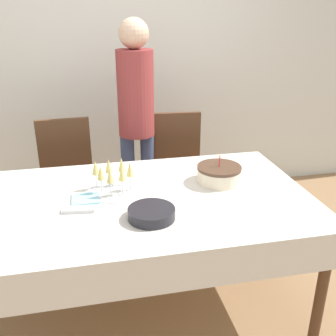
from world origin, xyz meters
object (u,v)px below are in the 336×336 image
at_px(dining_chair_far_right, 178,168).
at_px(plate_stack_main, 151,213).
at_px(dining_chair_far_left, 68,178).
at_px(birthday_cake, 219,174).
at_px(person_standing, 136,109).
at_px(champagne_tray, 113,177).

relative_size(dining_chair_far_right, plate_stack_main, 4.04).
xyz_separation_m(dining_chair_far_left, dining_chair_far_right, (0.87, -0.00, 0.00)).
relative_size(dining_chair_far_left, birthday_cake, 3.63).
bearing_deg(person_standing, champagne_tray, -106.37).
relative_size(dining_chair_far_left, plate_stack_main, 4.04).
relative_size(dining_chair_far_left, dining_chair_far_right, 1.00).
xyz_separation_m(dining_chair_far_left, person_standing, (0.56, 0.10, 0.48)).
relative_size(champagne_tray, person_standing, 0.18).
bearing_deg(dining_chair_far_left, birthday_cake, -39.55).
bearing_deg(plate_stack_main, dining_chair_far_right, 70.11).
relative_size(birthday_cake, person_standing, 0.16).
distance_m(dining_chair_far_right, person_standing, 0.58).
xyz_separation_m(dining_chair_far_right, champagne_tray, (-0.57, -0.77, 0.31)).
distance_m(dining_chair_far_left, dining_chair_far_right, 0.87).
xyz_separation_m(dining_chair_far_right, person_standing, (-0.31, 0.10, 0.48)).
bearing_deg(champagne_tray, person_standing, 73.63).
distance_m(champagne_tray, person_standing, 0.93).
bearing_deg(plate_stack_main, birthday_cake, 36.42).
xyz_separation_m(birthday_cake, person_standing, (-0.38, 0.88, 0.21)).
bearing_deg(champagne_tray, plate_stack_main, -65.83).
xyz_separation_m(dining_chair_far_left, birthday_cake, (0.94, -0.78, 0.27)).
distance_m(birthday_cake, champagne_tray, 0.64).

